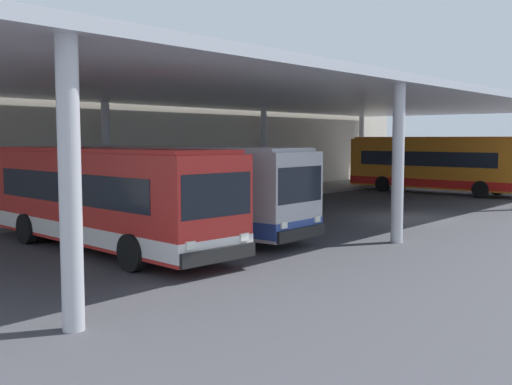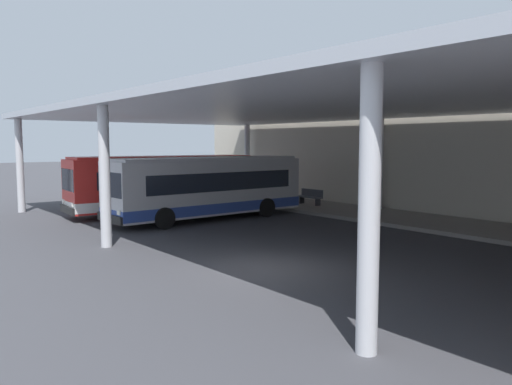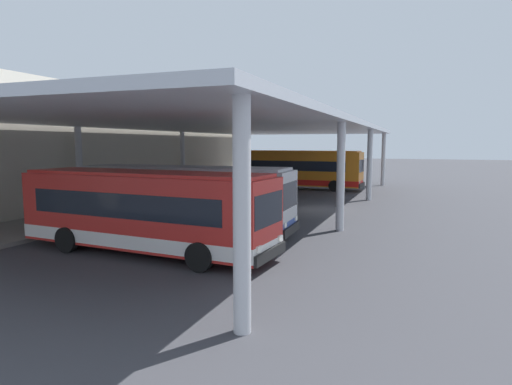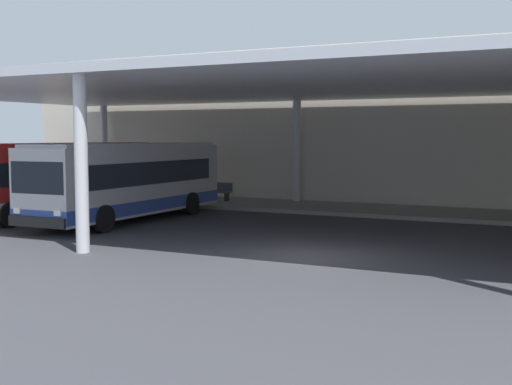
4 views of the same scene
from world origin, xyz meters
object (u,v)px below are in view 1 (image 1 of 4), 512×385
Objects in this scene: bus_nearest_bay at (105,197)px; bench_waiting at (58,203)px; bus_second_bay at (181,189)px; bus_middle_bay at (436,164)px; banner_sign at (370,159)px.

bus_nearest_bay is 8.80m from bench_waiting.
bus_nearest_bay is 3.70m from bus_second_bay.
bus_middle_bay is 3.57× the size of banner_sign.
banner_sign is at bearing 14.94° from bus_second_bay.
bus_middle_bay is at bearing -18.34° from bench_waiting.
bus_middle_bay is 23.52m from bench_waiting.
banner_sign is (3.12, 6.51, 0.14)m from bus_middle_bay.
bus_middle_bay is at bearing 1.55° from bus_nearest_bay.
bus_middle_bay is (25.62, 0.69, 0.19)m from bus_nearest_bay.
bench_waiting is at bearing 178.02° from banner_sign.
bus_second_bay reaches higher than bench_waiting.
bus_nearest_bay is 25.63m from bus_middle_bay.
bus_middle_bay is 6.35× the size of bench_waiting.
bench_waiting is 0.56× the size of banner_sign.
bus_second_bay is at bearing -179.53° from bus_middle_bay.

